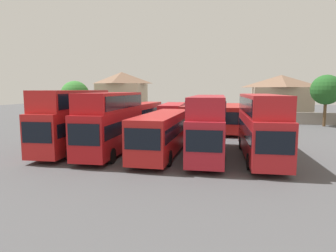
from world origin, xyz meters
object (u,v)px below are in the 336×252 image
bus_7 (173,115)px  tree_behind_wall (75,95)px  bus_2 (112,120)px  tree_left_of_lot (326,90)px  bus_1 (74,117)px  bus_6 (141,114)px  house_terrace_centre (281,97)px  house_terrace_left (122,94)px  bus_5 (261,123)px  bus_4 (208,122)px  bus_9 (232,116)px  bus_8 (198,116)px  bus_3 (163,131)px

bus_7 → tree_behind_wall: tree_behind_wall is taller
bus_2 → tree_left_of_lot: bearing=133.1°
bus_1 → bus_6: 14.47m
house_terrace_centre → bus_1: bearing=-124.1°
bus_7 → tree_behind_wall: (-17.56, 6.72, 2.36)m
bus_2 → house_terrace_left: size_ratio=1.18×
bus_6 → bus_5: bearing=45.2°
bus_2 → house_terrace_centre: 37.10m
bus_2 → bus_4: (7.70, 0.58, -0.12)m
bus_5 → bus_9: bearing=-174.6°
bus_9 → house_terrace_left: bearing=-128.4°
bus_6 → tree_left_of_lot: bearing=109.5°
bus_1 → bus_4: bus_1 is taller
bus_2 → house_terrace_left: (-11.12, 31.90, 1.57)m
bus_2 → house_terrace_centre: (17.94, 32.45, 1.16)m
bus_6 → bus_9: (11.70, 0.28, -0.06)m
bus_4 → bus_7: (-5.58, 14.61, -0.72)m
bus_5 → bus_8: size_ratio=1.01×
bus_8 → house_terrace_centre: (12.49, 17.67, 2.04)m
bus_4 → bus_5: bus_5 is taller
bus_6 → bus_9: bearing=92.8°
bus_4 → bus_9: size_ratio=0.97×
bus_7 → bus_8: size_ratio=0.95×
bus_5 → bus_9: (-2.01, 14.56, -0.84)m
bus_2 → bus_3: (4.16, 0.41, -0.88)m
bus_5 → tree_left_of_lot: size_ratio=1.55×
house_terrace_left → bus_5: bearing=-54.0°
bus_3 → bus_4: bearing=92.6°
bus_2 → tree_left_of_lot: tree_left_of_lot is taller
bus_4 → bus_8: 14.40m
bus_1 → bus_9: (13.25, 14.64, -1.00)m
bus_3 → bus_5: bus_5 is taller
bus_1 → tree_behind_wall: bearing=-154.6°
bus_3 → tree_left_of_lot: tree_left_of_lot is taller
bus_5 → bus_9: bus_5 is taller
bus_7 → house_terrace_centre: bearing=132.8°
bus_6 → tree_behind_wall: 15.25m
bus_5 → bus_8: bearing=-158.8°
bus_5 → bus_7: (-9.50, 14.56, -0.79)m
bus_9 → house_terrace_centre: house_terrace_centre is taller
bus_6 → bus_8: 7.53m
house_terrace_left → house_terrace_centre: house_terrace_left is taller
bus_1 → tree_behind_wall: tree_behind_wall is taller
tree_behind_wall → house_terrace_centre: bearing=17.5°
house_terrace_centre → bus_2: bearing=-118.9°
bus_4 → bus_7: size_ratio=1.08×
bus_2 → bus_6: bearing=-174.6°
bus_5 → bus_1: bearing=-92.1°
bus_6 → house_terrace_centre: (20.02, 17.54, 2.00)m
bus_3 → bus_7: 14.92m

